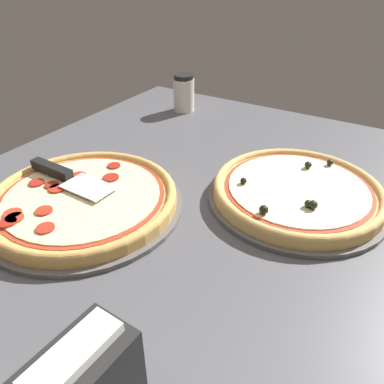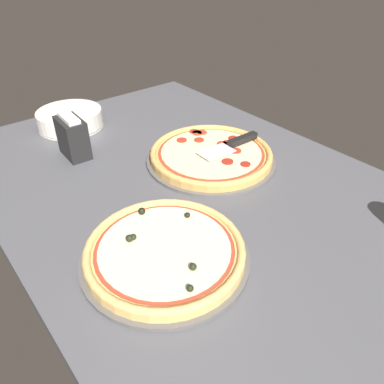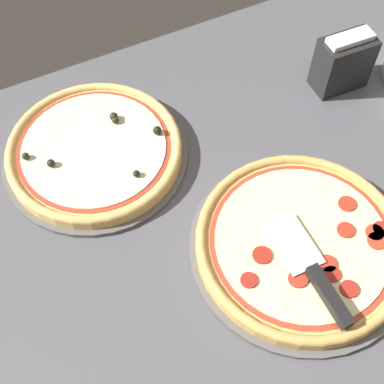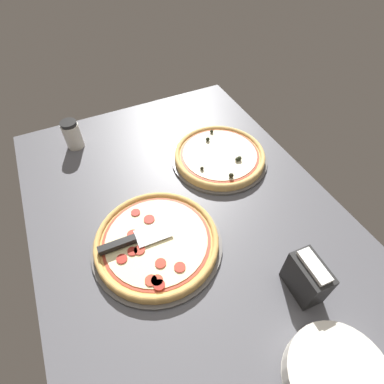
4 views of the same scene
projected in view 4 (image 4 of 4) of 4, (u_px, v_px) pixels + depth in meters
ground_plane at (191, 223)px, 101.90cm from camera, size 145.69×100.75×3.60cm
pizza_pan_front at (157, 244)px, 93.82cm from camera, size 40.85×40.85×1.00cm
pizza_front at (157, 241)px, 92.25cm from camera, size 38.39×38.39×2.93cm
pizza_pan_back at (219, 159)px, 119.44cm from camera, size 37.83×37.83×1.00cm
pizza_back at (220, 155)px, 117.88cm from camera, size 35.56×35.56×4.20cm
serving_spatula at (127, 242)px, 89.60cm from camera, size 6.91×22.37×2.00cm
plate_stack at (336, 378)px, 67.93cm from camera, size 23.42×23.42×6.30cm
parmesan_shaker at (72, 135)px, 121.08cm from camera, size 6.91×6.91×11.96cm
napkin_holder at (307, 278)px, 80.23cm from camera, size 12.01×7.30×13.65cm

